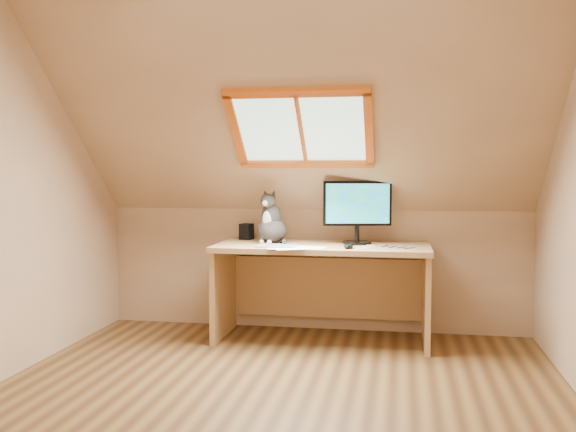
# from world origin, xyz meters

# --- Properties ---
(ground) EXTENTS (3.50, 3.50, 0.00)m
(ground) POSITION_xyz_m (0.00, 0.00, 0.00)
(ground) COLOR brown
(ground) RESTS_ON ground
(room_shell) EXTENTS (3.52, 3.52, 2.41)m
(room_shell) POSITION_xyz_m (0.00, -0.09, 1.43)
(room_shell) COLOR tan
(room_shell) RESTS_ON ground
(desk) EXTENTS (1.65, 0.72, 0.75)m
(desk) POSITION_xyz_m (0.11, 1.45, 0.52)
(desk) COLOR tan
(desk) RESTS_ON ground
(monitor) EXTENTS (0.53, 0.22, 0.49)m
(monitor) POSITION_xyz_m (0.37, 1.47, 1.03)
(monitor) COLOR black
(monitor) RESTS_ON desk
(cat) EXTENTS (0.30, 0.33, 0.43)m
(cat) POSITION_xyz_m (-0.30, 1.44, 0.90)
(cat) COLOR #383332
(cat) RESTS_ON desk
(desk_speaker) EXTENTS (0.11, 0.11, 0.13)m
(desk_speaker) POSITION_xyz_m (-0.55, 1.63, 0.82)
(desk_speaker) COLOR black
(desk_speaker) RESTS_ON desk
(graphics_tablet) EXTENTS (0.30, 0.22, 0.01)m
(graphics_tablet) POSITION_xyz_m (-0.20, 1.17, 0.76)
(graphics_tablet) COLOR #B2B2B7
(graphics_tablet) RESTS_ON desk
(mouse) EXTENTS (0.09, 0.12, 0.03)m
(mouse) POSITION_xyz_m (0.33, 1.16, 0.77)
(mouse) COLOR black
(mouse) RESTS_ON desk
(papers) EXTENTS (0.35, 0.30, 0.01)m
(papers) POSITION_xyz_m (-0.03, 1.12, 0.75)
(papers) COLOR white
(papers) RESTS_ON desk
(cables) EXTENTS (0.51, 0.26, 0.01)m
(cables) POSITION_xyz_m (0.59, 1.26, 0.76)
(cables) COLOR silver
(cables) RESTS_ON desk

